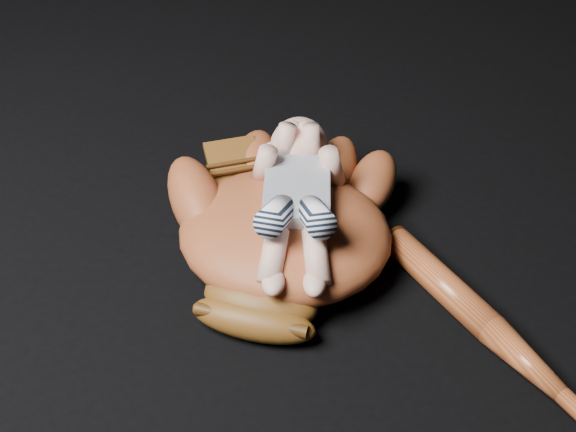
{
  "coord_description": "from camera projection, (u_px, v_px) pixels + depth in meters",
  "views": [
    {
      "loc": [
        0.01,
        -0.87,
        0.93
      ],
      "look_at": [
        -0.18,
        0.14,
        0.08
      ],
      "focal_mm": 55.0,
      "sensor_mm": 36.0,
      "label": 1
    }
  ],
  "objects": [
    {
      "name": "baseball_glove",
      "position": [
        285.0,
        226.0,
        1.32
      ],
      "size": [
        0.44,
        0.49,
        0.14
      ],
      "primitive_type": null,
      "rotation": [
        0.0,
        0.0,
        -0.1
      ],
      "color": "brown",
      "rests_on": "ground"
    },
    {
      "name": "newborn_baby",
      "position": [
        297.0,
        199.0,
        1.28
      ],
      "size": [
        0.21,
        0.37,
        0.14
      ],
      "primitive_type": null,
      "rotation": [
        0.0,
        0.0,
        0.15
      ],
      "color": "#D59D89",
      "rests_on": "baseball_glove"
    },
    {
      "name": "baseball_bat",
      "position": [
        506.0,
        343.0,
        1.2
      ],
      "size": [
        0.37,
        0.4,
        0.05
      ],
      "primitive_type": null,
      "rotation": [
        0.0,
        0.0,
        0.74
      ],
      "color": "brown",
      "rests_on": "ground"
    }
  ]
}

